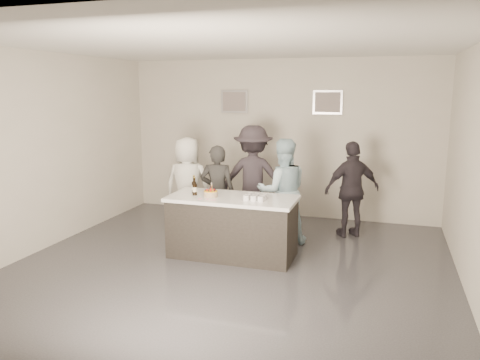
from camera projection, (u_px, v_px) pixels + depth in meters
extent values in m
plane|color=#3D3D42|center=(229.00, 268.00, 6.47)|extent=(6.00, 6.00, 0.00)
plane|color=white|center=(228.00, 44.00, 5.90)|extent=(6.00, 6.00, 0.00)
cube|color=beige|center=(279.00, 139.00, 8.99)|extent=(6.00, 0.04, 3.00)
cube|color=beige|center=(93.00, 220.00, 3.38)|extent=(6.00, 0.04, 3.00)
cube|color=beige|center=(42.00, 152.00, 7.08)|extent=(0.04, 6.00, 3.00)
cube|color=beige|center=(479.00, 173.00, 5.29)|extent=(0.04, 6.00, 3.00)
cube|color=#B2B2B7|center=(235.00, 101.00, 9.10)|extent=(0.54, 0.04, 0.44)
cube|color=#B2B2B7|center=(328.00, 102.00, 8.56)|extent=(0.54, 0.04, 0.44)
cube|color=white|center=(232.00, 227.00, 6.87)|extent=(1.86, 0.86, 0.90)
cylinder|color=yellow|center=(211.00, 194.00, 6.78)|extent=(0.20, 0.20, 0.08)
cylinder|color=black|center=(194.00, 185.00, 7.00)|extent=(0.07, 0.07, 0.26)
cylinder|color=black|center=(195.00, 186.00, 6.87)|extent=(0.07, 0.07, 0.26)
cube|color=#EFA816|center=(256.00, 197.00, 6.61)|extent=(0.30, 0.30, 0.08)
cube|color=pink|center=(207.00, 199.00, 6.61)|extent=(0.24, 0.08, 0.01)
imported|color=#252525|center=(217.00, 193.00, 7.62)|extent=(0.63, 0.47, 1.56)
imported|color=#ABD0E0|center=(282.00, 191.00, 7.42)|extent=(1.00, 0.90, 1.68)
imported|color=silver|center=(188.00, 185.00, 7.99)|extent=(0.84, 0.58, 1.65)
imported|color=#2D282F|center=(352.00, 189.00, 7.74)|extent=(1.01, 0.79, 1.60)
imported|color=#302A32|center=(253.00, 177.00, 8.20)|extent=(1.30, 0.93, 1.82)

